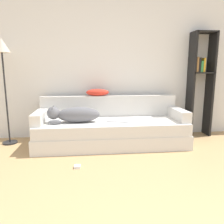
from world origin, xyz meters
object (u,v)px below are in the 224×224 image
Objects in this scene: dog at (74,114)px; power_adapter at (77,167)px; bookshelf at (200,79)px; throw_pillow at (97,92)px; floor_lamp at (2,56)px; couch at (111,133)px; laptop at (119,120)px.

power_adapter is (0.07, -0.73, -0.49)m from dog.
bookshelf reaches higher than power_adapter.
throw_pillow is (0.37, 0.42, 0.28)m from dog.
floor_lamp reaches higher than dog.
power_adapter is at bearing -121.56° from couch.
bookshelf is at bearing 12.98° from couch.
dog is (-0.56, -0.07, 0.32)m from couch.
couch is 0.65m from dog.
couch is 0.24m from laptop.
couch is 1.28× the size of bookshelf.
bookshelf is at bearing 0.68° from throw_pillow.
dog is 10.20× the size of power_adapter.
dog is 2.05× the size of throw_pillow.
dog is 0.63m from throw_pillow.
power_adapter is at bearing -104.49° from throw_pillow.
dog is 0.43× the size of bookshelf.
floor_lamp is at bearing -177.35° from bookshelf.
couch is 5.75× the size of laptop.
couch is at bearing -60.47° from throw_pillow.
floor_lamp is at bearing 172.25° from couch.
bookshelf is (1.79, 0.02, 0.21)m from throw_pillow.
bookshelf is 2.58m from power_adapter.
laptop is 0.22× the size of bookshelf.
couch is at bearing 177.70° from laptop.
bookshelf is 1.10× the size of floor_lamp.
power_adapter is at bearing -110.61° from laptop.
floor_lamp is (-1.41, -0.13, 0.57)m from throw_pillow.
laptop is (0.68, 0.03, -0.11)m from dog.
dog is 1.38m from floor_lamp.
power_adapter is (-0.49, -0.80, -0.17)m from couch.
bookshelf is at bearing 11.53° from dog.
throw_pillow is at bearing -179.32° from bookshelf.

